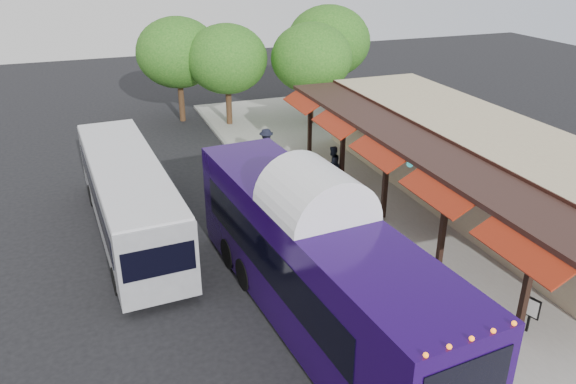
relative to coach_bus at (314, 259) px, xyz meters
name	(u,v)px	position (x,y,z in m)	size (l,w,h in m)	color
ground	(340,291)	(1.45, 1.12, -2.18)	(90.00, 90.00, 0.00)	black
sidewalk	(408,216)	(6.45, 5.12, -2.10)	(10.00, 40.00, 0.15)	#9E9B93
curb	(298,235)	(1.50, 5.12, -2.10)	(0.20, 40.00, 0.16)	gray
station_shelter	(480,166)	(9.83, 5.12, -0.33)	(8.15, 20.00, 3.60)	tan
coach_bus	(314,259)	(0.00, 0.00, 0.00)	(3.81, 12.84, 4.05)	#1E064C
city_bus	(129,195)	(-4.57, 7.61, -0.49)	(3.15, 11.49, 3.05)	gray
ped_a	(333,200)	(3.19, 5.59, -1.07)	(0.70, 0.46, 1.91)	black
ped_b	(332,164)	(4.85, 9.37, -1.13)	(0.87, 0.68, 1.79)	black
ped_c	(303,175)	(3.10, 8.67, -1.15)	(1.03, 0.43, 1.75)	black
ped_d	(266,147)	(2.62, 12.52, -1.06)	(1.25, 0.72, 1.94)	black
sign_board	(531,309)	(5.62, -2.83, -1.24)	(0.21, 0.51, 1.16)	black
tree_left	(227,59)	(2.69, 20.16, 1.99)	(4.88, 4.88, 6.25)	#382314
tree_mid	(311,58)	(7.52, 18.55, 2.01)	(4.91, 4.91, 6.29)	#382314
tree_right	(328,41)	(9.81, 21.23, 2.46)	(5.43, 5.43, 6.96)	#382314
tree_far	(178,53)	(0.13, 22.27, 2.17)	(5.09, 5.09, 6.52)	#382314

